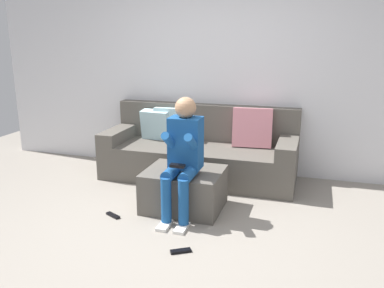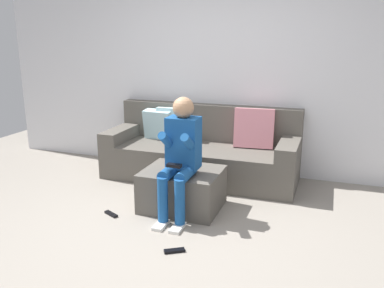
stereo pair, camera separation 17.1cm
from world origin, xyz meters
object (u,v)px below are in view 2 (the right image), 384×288
(ottoman, at_px, (182,189))
(remote_by_storage_bin, at_px, (111,214))
(couch_sectional, at_px, (201,153))
(person_seated, at_px, (181,151))
(remote_near_ottoman, at_px, (174,251))

(ottoman, distance_m, remote_by_storage_bin, 0.76)
(couch_sectional, distance_m, ottoman, 0.99)
(ottoman, bearing_deg, person_seated, -74.49)
(ottoman, relative_size, remote_by_storage_bin, 4.40)
(couch_sectional, bearing_deg, remote_near_ottoman, -78.83)
(ottoman, bearing_deg, remote_near_ottoman, -73.74)
(couch_sectional, relative_size, remote_by_storage_bin, 13.35)
(person_seated, bearing_deg, remote_by_storage_bin, -159.40)
(couch_sectional, height_order, ottoman, couch_sectional)
(person_seated, bearing_deg, ottoman, 105.51)
(ottoman, xyz_separation_m, remote_near_ottoman, (0.25, -0.87, -0.19))
(couch_sectional, xyz_separation_m, ottoman, (0.11, -0.98, -0.11))
(couch_sectional, height_order, person_seated, person_seated)
(couch_sectional, distance_m, remote_by_storage_bin, 1.50)
(person_seated, height_order, remote_near_ottoman, person_seated)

